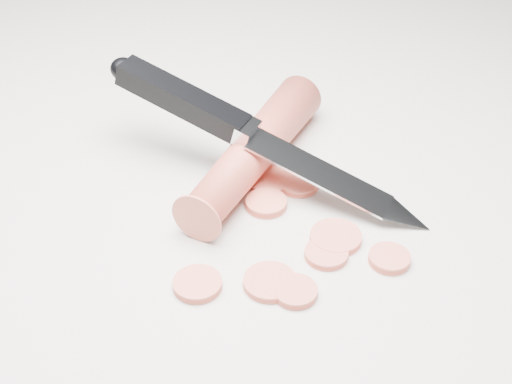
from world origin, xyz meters
name	(u,v)px	position (x,y,z in m)	size (l,w,h in m)	color
ground	(271,192)	(0.00, 0.00, 0.00)	(2.40, 2.40, 0.00)	silver
carrot	(254,150)	(0.00, 0.03, 0.02)	(0.04, 0.04, 0.20)	#C84031
carrot_slice_0	(197,284)	(-0.09, -0.08, 0.00)	(0.04, 0.04, 0.01)	#E1604A
carrot_slice_1	(266,203)	(-0.01, -0.02, 0.00)	(0.03, 0.03, 0.01)	#E1604A
carrot_slice_2	(336,237)	(0.02, -0.08, 0.00)	(0.04, 0.04, 0.01)	#E1604A
carrot_slice_3	(326,254)	(0.01, -0.09, 0.00)	(0.03, 0.03, 0.01)	#E1604A
carrot_slice_4	(298,183)	(0.03, 0.00, 0.00)	(0.04, 0.04, 0.01)	#E1604A
carrot_slice_5	(269,180)	(0.00, 0.01, 0.00)	(0.04, 0.04, 0.01)	#E1604A
carrot_slice_6	(295,292)	(-0.03, -0.12, 0.00)	(0.03, 0.03, 0.01)	#E1604A
carrot_slice_7	(270,282)	(-0.05, -0.10, 0.00)	(0.04, 0.04, 0.01)	#E1604A
carrot_slice_8	(389,259)	(0.05, -0.11, 0.00)	(0.03, 0.03, 0.01)	#E1604A
kitchen_knife	(265,137)	(0.00, 0.02, 0.04)	(0.22, 0.25, 0.09)	#BBBDC2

